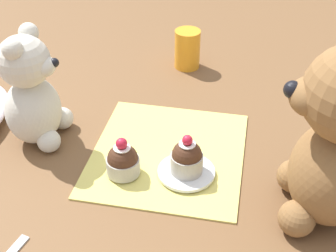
{
  "coord_description": "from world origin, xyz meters",
  "views": [
    {
      "loc": [
        -0.57,
        -0.11,
        0.48
      ],
      "look_at": [
        0.0,
        0.0,
        0.06
      ],
      "focal_mm": 50.0,
      "sensor_mm": 36.0,
      "label": 1
    }
  ],
  "objects_px": {
    "cupcake_near_cream_bear": "(123,161)",
    "saucer_plate": "(186,172)",
    "cupcake_near_tan_bear": "(187,158)",
    "teddy_bear_cream": "(33,92)",
    "juice_glass": "(187,49)"
  },
  "relations": [
    {
      "from": "teddy_bear_cream",
      "to": "cupcake_near_cream_bear",
      "type": "xyz_separation_m",
      "value": [
        -0.07,
        -0.16,
        -0.06
      ]
    },
    {
      "from": "cupcake_near_tan_bear",
      "to": "teddy_bear_cream",
      "type": "bearing_deg",
      "value": 78.98
    },
    {
      "from": "cupcake_near_cream_bear",
      "to": "cupcake_near_tan_bear",
      "type": "relative_size",
      "value": 0.97
    },
    {
      "from": "saucer_plate",
      "to": "juice_glass",
      "type": "bearing_deg",
      "value": 9.14
    },
    {
      "from": "teddy_bear_cream",
      "to": "juice_glass",
      "type": "distance_m",
      "value": 0.36
    },
    {
      "from": "teddy_bear_cream",
      "to": "saucer_plate",
      "type": "distance_m",
      "value": 0.27
    },
    {
      "from": "teddy_bear_cream",
      "to": "cupcake_near_cream_bear",
      "type": "height_order",
      "value": "teddy_bear_cream"
    },
    {
      "from": "cupcake_near_tan_bear",
      "to": "juice_glass",
      "type": "distance_m",
      "value": 0.35
    },
    {
      "from": "cupcake_near_cream_bear",
      "to": "saucer_plate",
      "type": "xyz_separation_m",
      "value": [
        0.02,
        -0.09,
        -0.02
      ]
    },
    {
      "from": "cupcake_near_cream_bear",
      "to": "cupcake_near_tan_bear",
      "type": "xyz_separation_m",
      "value": [
        0.02,
        -0.09,
        0.01
      ]
    },
    {
      "from": "teddy_bear_cream",
      "to": "cupcake_near_cream_bear",
      "type": "distance_m",
      "value": 0.19
    },
    {
      "from": "cupcake_near_cream_bear",
      "to": "saucer_plate",
      "type": "height_order",
      "value": "cupcake_near_cream_bear"
    },
    {
      "from": "teddy_bear_cream",
      "to": "juice_glass",
      "type": "xyz_separation_m",
      "value": [
        0.29,
        -0.2,
        -0.05
      ]
    },
    {
      "from": "teddy_bear_cream",
      "to": "juice_glass",
      "type": "bearing_deg",
      "value": -36.77
    },
    {
      "from": "saucer_plate",
      "to": "juice_glass",
      "type": "height_order",
      "value": "juice_glass"
    }
  ]
}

